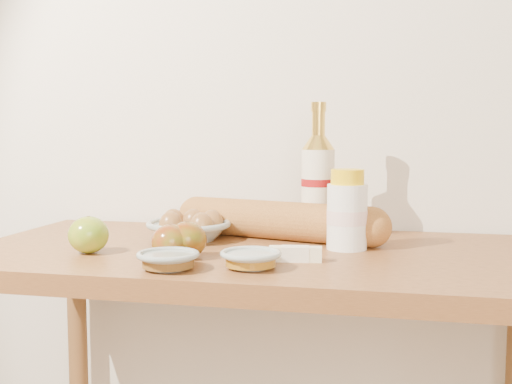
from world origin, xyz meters
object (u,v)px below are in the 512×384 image
at_px(table, 259,308).
at_px(baguette, 278,220).
at_px(bourbon_bottle, 318,183).
at_px(cream_bottle, 347,212).
at_px(egg_bowl, 189,228).

bearing_deg(table, baguette, 82.19).
relative_size(table, bourbon_bottle, 3.95).
bearing_deg(baguette, table, -82.95).
distance_m(cream_bottle, baguette, 0.18).
relative_size(cream_bottle, egg_bowl, 0.86).
distance_m(cream_bottle, egg_bowl, 0.35).
bearing_deg(cream_bottle, egg_bowl, 162.76).
xyz_separation_m(table, egg_bowl, (-0.17, 0.07, 0.15)).
bearing_deg(egg_bowl, baguette, 15.31).
bearing_deg(egg_bowl, table, -21.54).
bearing_deg(bourbon_bottle, table, -120.34).
distance_m(table, bourbon_bottle, 0.31).
bearing_deg(baguette, cream_bottle, -12.86).
bearing_deg(cream_bottle, bourbon_bottle, 109.88).
height_order(bourbon_bottle, egg_bowl, bourbon_bottle).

